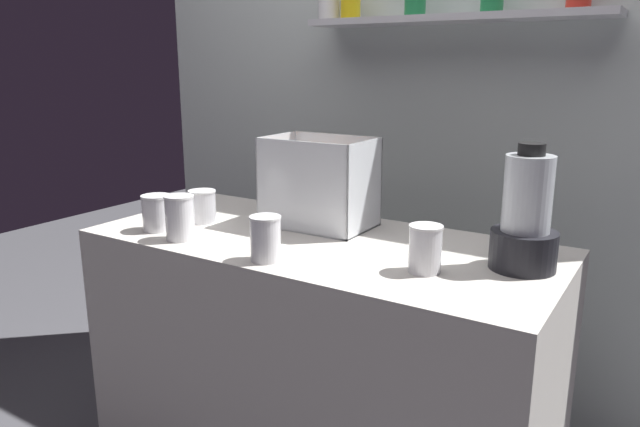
{
  "coord_description": "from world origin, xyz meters",
  "views": [
    {
      "loc": [
        0.91,
        -1.44,
        1.41
      ],
      "look_at": [
        0.0,
        0.0,
        0.98
      ],
      "focal_mm": 33.4,
      "sensor_mm": 36.0,
      "label": 1
    }
  ],
  "objects_px": {
    "carrot_display_bin": "(318,198)",
    "juice_cup_pomegranate_middle": "(180,221)",
    "blender_pitcher": "(526,221)",
    "juice_cup_beet_far_left": "(157,214)",
    "juice_cup_carrot_far_right": "(425,252)",
    "juice_cup_mango_left": "(203,208)",
    "juice_cup_beet_right": "(266,241)"
  },
  "relations": [
    {
      "from": "juice_cup_beet_right",
      "to": "juice_cup_beet_far_left",
      "type": "bearing_deg",
      "value": 173.15
    },
    {
      "from": "juice_cup_mango_left",
      "to": "juice_cup_pomegranate_middle",
      "type": "height_order",
      "value": "juice_cup_pomegranate_middle"
    },
    {
      "from": "carrot_display_bin",
      "to": "juice_cup_beet_far_left",
      "type": "xyz_separation_m",
      "value": [
        -0.4,
        -0.32,
        -0.04
      ]
    },
    {
      "from": "juice_cup_pomegranate_middle",
      "to": "juice_cup_beet_far_left",
      "type": "bearing_deg",
      "value": 165.49
    },
    {
      "from": "blender_pitcher",
      "to": "juice_cup_beet_far_left",
      "type": "relative_size",
      "value": 2.87
    },
    {
      "from": "juice_cup_pomegranate_middle",
      "to": "juice_cup_carrot_far_right",
      "type": "bearing_deg",
      "value": 9.47
    },
    {
      "from": "carrot_display_bin",
      "to": "blender_pitcher",
      "type": "height_order",
      "value": "blender_pitcher"
    },
    {
      "from": "blender_pitcher",
      "to": "juice_cup_beet_far_left",
      "type": "height_order",
      "value": "blender_pitcher"
    },
    {
      "from": "juice_cup_beet_far_left",
      "to": "juice_cup_beet_right",
      "type": "height_order",
      "value": "juice_cup_beet_right"
    },
    {
      "from": "carrot_display_bin",
      "to": "juice_cup_mango_left",
      "type": "bearing_deg",
      "value": -153.97
    },
    {
      "from": "juice_cup_beet_far_left",
      "to": "juice_cup_pomegranate_middle",
      "type": "xyz_separation_m",
      "value": [
        0.14,
        -0.03,
        0.01
      ]
    },
    {
      "from": "juice_cup_beet_right",
      "to": "juice_cup_pomegranate_middle",
      "type": "bearing_deg",
      "value": 176.33
    },
    {
      "from": "juice_cup_beet_far_left",
      "to": "juice_cup_mango_left",
      "type": "distance_m",
      "value": 0.16
    },
    {
      "from": "juice_cup_beet_right",
      "to": "carrot_display_bin",
      "type": "bearing_deg",
      "value": 100.82
    },
    {
      "from": "juice_cup_beet_far_left",
      "to": "juice_cup_beet_right",
      "type": "bearing_deg",
      "value": -6.85
    },
    {
      "from": "carrot_display_bin",
      "to": "juice_cup_mango_left",
      "type": "distance_m",
      "value": 0.39
    },
    {
      "from": "juice_cup_beet_far_left",
      "to": "juice_cup_beet_right",
      "type": "xyz_separation_m",
      "value": [
        0.47,
        -0.06,
        0.0
      ]
    },
    {
      "from": "juice_cup_mango_left",
      "to": "juice_cup_beet_right",
      "type": "relative_size",
      "value": 0.88
    },
    {
      "from": "carrot_display_bin",
      "to": "juice_cup_carrot_far_right",
      "type": "relative_size",
      "value": 2.76
    },
    {
      "from": "carrot_display_bin",
      "to": "blender_pitcher",
      "type": "relative_size",
      "value": 1.04
    },
    {
      "from": "carrot_display_bin",
      "to": "juice_cup_pomegranate_middle",
      "type": "distance_m",
      "value": 0.44
    },
    {
      "from": "blender_pitcher",
      "to": "juice_cup_pomegranate_middle",
      "type": "xyz_separation_m",
      "value": [
        -0.93,
        -0.28,
        -0.07
      ]
    },
    {
      "from": "juice_cup_pomegranate_middle",
      "to": "juice_cup_beet_right",
      "type": "bearing_deg",
      "value": -3.67
    },
    {
      "from": "blender_pitcher",
      "to": "juice_cup_carrot_far_right",
      "type": "relative_size",
      "value": 2.66
    },
    {
      "from": "juice_cup_mango_left",
      "to": "juice_cup_carrot_far_right",
      "type": "height_order",
      "value": "juice_cup_carrot_far_right"
    },
    {
      "from": "juice_cup_pomegranate_middle",
      "to": "juice_cup_beet_right",
      "type": "relative_size",
      "value": 1.1
    },
    {
      "from": "juice_cup_beet_far_left",
      "to": "juice_cup_mango_left",
      "type": "xyz_separation_m",
      "value": [
        0.05,
        0.15,
        -0.01
      ]
    },
    {
      "from": "blender_pitcher",
      "to": "juice_cup_beet_far_left",
      "type": "xyz_separation_m",
      "value": [
        -1.06,
        -0.24,
        -0.08
      ]
    },
    {
      "from": "carrot_display_bin",
      "to": "juice_cup_beet_right",
      "type": "bearing_deg",
      "value": -79.18
    },
    {
      "from": "juice_cup_beet_far_left",
      "to": "juice_cup_mango_left",
      "type": "relative_size",
      "value": 1.05
    },
    {
      "from": "juice_cup_beet_far_left",
      "to": "juice_cup_pomegranate_middle",
      "type": "relative_size",
      "value": 0.84
    },
    {
      "from": "carrot_display_bin",
      "to": "blender_pitcher",
      "type": "distance_m",
      "value": 0.67
    }
  ]
}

